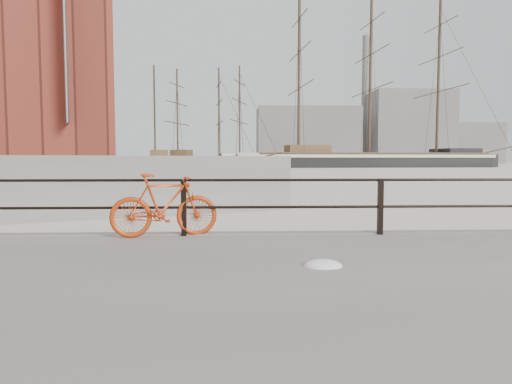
# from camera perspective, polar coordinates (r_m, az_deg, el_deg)

# --- Properties ---
(ground) EXTENTS (400.00, 400.00, 0.00)m
(ground) POSITION_cam_1_polar(r_m,az_deg,el_deg) (8.72, 14.87, -7.24)
(ground) COLOR white
(ground) RESTS_ON ground
(promenade) EXTENTS (36.00, 8.00, 0.35)m
(promenade) POSITION_cam_1_polar(r_m,az_deg,el_deg) (5.12, 28.67, -13.70)
(promenade) COLOR gray
(promenade) RESTS_ON ground
(far_quay) EXTENTS (78.44, 148.07, 1.80)m
(far_quay) POSITION_cam_1_polar(r_m,az_deg,el_deg) (88.48, -27.44, 3.15)
(far_quay) COLOR gray
(far_quay) RESTS_ON ground
(guardrail) EXTENTS (28.00, 0.10, 1.00)m
(guardrail) POSITION_cam_1_polar(r_m,az_deg,el_deg) (8.45, 15.28, -1.78)
(guardrail) COLOR black
(guardrail) RESTS_ON promenade
(bicycle) EXTENTS (1.84, 0.64, 1.10)m
(bicycle) POSITION_cam_1_polar(r_m,az_deg,el_deg) (8.05, -11.40, -1.64)
(bicycle) COLOR #B5330C
(bicycle) RESTS_ON promenade
(barque_black) EXTENTS (67.83, 28.29, 36.90)m
(barque_black) POSITION_cam_1_polar(r_m,az_deg,el_deg) (97.67, 13.91, 3.01)
(barque_black) COLOR black
(barque_black) RESTS_ON ground
(schooner_mid) EXTENTS (29.31, 18.61, 19.71)m
(schooner_mid) POSITION_cam_1_polar(r_m,az_deg,el_deg) (86.88, -5.97, 2.99)
(schooner_mid) COLOR beige
(schooner_mid) RESTS_ON ground
(schooner_left) EXTENTS (27.05, 15.43, 19.30)m
(schooner_left) POSITION_cam_1_polar(r_m,az_deg,el_deg) (84.75, -8.52, 2.94)
(schooner_left) COLOR beige
(schooner_left) RESTS_ON ground
(apartment_grey) EXTENTS (26.02, 22.15, 23.20)m
(apartment_grey) POSITION_cam_1_polar(r_m,az_deg,el_deg) (101.25, -28.47, 10.27)
(apartment_grey) COLOR #9B9B96
(apartment_grey) RESTS_ON far_quay
(apartment_brick) EXTENTS (27.87, 22.90, 21.20)m
(apartment_brick) POSITION_cam_1_polar(r_m,az_deg,el_deg) (123.99, -27.69, 8.61)
(apartment_brick) COLOR brown
(apartment_brick) RESTS_ON far_quay
(industrial_west) EXTENTS (32.00, 18.00, 18.00)m
(industrial_west) POSITION_cam_1_polar(r_m,az_deg,el_deg) (150.05, 6.33, 6.90)
(industrial_west) COLOR gray
(industrial_west) RESTS_ON ground
(industrial_mid) EXTENTS (26.00, 20.00, 24.00)m
(industrial_mid) POSITION_cam_1_polar(r_m,az_deg,el_deg) (163.94, 18.36, 7.53)
(industrial_mid) COLOR gray
(industrial_mid) RESTS_ON ground
(industrial_east) EXTENTS (20.00, 16.00, 14.00)m
(industrial_east) POSITION_cam_1_polar(r_m,az_deg,el_deg) (177.58, 24.74, 5.47)
(industrial_east) COLOR gray
(industrial_east) RESTS_ON ground
(smokestack) EXTENTS (2.80, 2.80, 44.00)m
(smokestack) POSITION_cam_1_polar(r_m,az_deg,el_deg) (165.57, 13.52, 11.06)
(smokestack) COLOR gray
(smokestack) RESTS_ON ground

